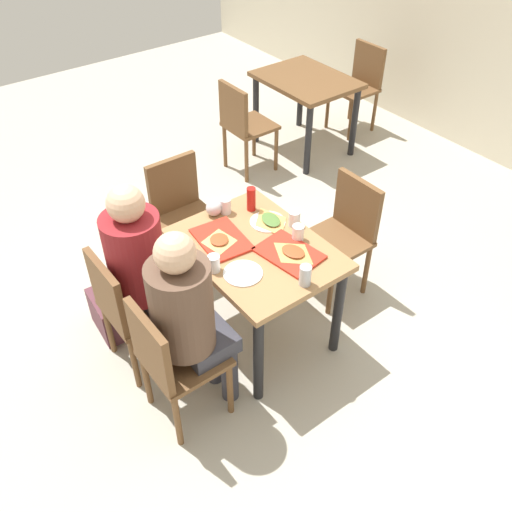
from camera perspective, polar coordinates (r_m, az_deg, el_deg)
name	(u,v)px	position (r m, az deg, el deg)	size (l,w,h in m)	color
ground_plane	(256,331)	(3.74, 0.00, -7.72)	(10.00, 10.00, 0.02)	#B2AD9E
main_table	(256,261)	(3.30, 0.00, -0.54)	(0.97, 0.73, 0.72)	#9E7247
chair_near_left	(127,305)	(3.27, -13.16, -4.93)	(0.40, 0.40, 0.85)	brown
chair_near_right	(170,358)	(2.97, -8.88, -10.32)	(0.40, 0.40, 0.85)	brown
chair_far_side	(345,229)	(3.77, 9.11, 2.73)	(0.40, 0.40, 0.85)	brown
chair_left_end	(182,209)	(3.95, -7.65, 4.86)	(0.40, 0.40, 0.85)	brown
person_in_red	(143,263)	(3.15, -11.57, -0.71)	(0.32, 0.42, 1.26)	#383842
person_in_brown_jacket	(189,313)	(2.82, -6.92, -5.88)	(0.32, 0.42, 1.26)	#383842
tray_red_near	(222,239)	(3.28, -3.57, 1.73)	(0.36, 0.26, 0.02)	red
tray_red_far	(289,253)	(3.18, 3.42, 0.29)	(0.36, 0.26, 0.02)	red
paper_plate_center	(268,222)	(3.41, 1.21, 3.55)	(0.22, 0.22, 0.01)	white
paper_plate_near_edge	(243,273)	(3.05, -1.36, -1.79)	(0.22, 0.22, 0.01)	white
pizza_slice_a	(219,240)	(3.24, -3.81, 1.63)	(0.23, 0.22, 0.02)	#DBAD60
pizza_slice_b	(293,252)	(3.16, 3.85, 0.40)	(0.23, 0.19, 0.02)	tan
pizza_slice_c	(271,220)	(3.41, 1.53, 3.70)	(0.25, 0.20, 0.02)	tan
plastic_cup_a	(294,219)	(3.37, 3.96, 3.86)	(0.07, 0.07, 0.10)	white
plastic_cup_b	(214,263)	(3.05, -4.37, -0.77)	(0.07, 0.07, 0.10)	white
plastic_cup_c	(226,206)	(3.48, -3.15, 5.19)	(0.07, 0.07, 0.10)	white
plastic_cup_d	(298,233)	(3.26, 4.35, 2.39)	(0.07, 0.07, 0.10)	white
soda_can	(305,275)	(2.96, 5.10, -2.01)	(0.07, 0.07, 0.12)	#B7BCC6
condiment_bottle	(251,199)	(3.48, -0.50, 5.89)	(0.06, 0.06, 0.16)	red
foil_bundle	(214,208)	(3.46, -4.37, 4.95)	(0.10, 0.10, 0.10)	silver
handbag	(108,314)	(3.76, -14.97, -5.82)	(0.32, 0.16, 0.28)	#592D38
background_table	(306,90)	(5.43, 5.14, 16.65)	(0.90, 0.70, 0.72)	brown
background_chair_near	(243,122)	(5.05, -1.39, 13.64)	(0.40, 0.40, 0.85)	brown
background_chair_far	(360,81)	(5.95, 10.66, 17.27)	(0.40, 0.40, 0.85)	brown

